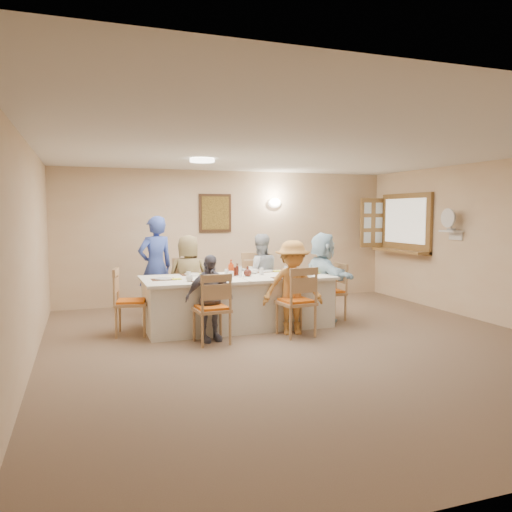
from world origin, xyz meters
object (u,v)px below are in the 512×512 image
object	(u,v)px
chair_back_left	(187,289)
diner_front_left	(209,298)
diner_back_right	(260,275)
chair_front_right	(296,301)
diner_back_left	(189,278)
desk_fan	(450,222)
diner_right_end	(323,276)
condiment_ketchup	(231,268)
diner_front_right	(293,287)
serving_hatch	(406,223)
chair_left_end	(131,301)
dining_table	(238,302)
chair_right_end	(330,291)
chair_front_left	(212,308)
caregiver	(156,267)
chair_back_right	(258,283)

from	to	relation	value
chair_back_left	diner_front_left	bearing A→B (deg)	-86.64
diner_back_right	chair_front_right	bearing A→B (deg)	97.87
chair_back_left	diner_back_left	xyz separation A→B (m)	(0.00, -0.12, 0.19)
desk_fan	diner_front_left	distance (m)	4.35
diner_right_end	condiment_ketchup	world-z (taller)	diner_right_end
desk_fan	condiment_ketchup	world-z (taller)	desk_fan
diner_front_right	condiment_ketchup	distance (m)	1.02
serving_hatch	chair_left_end	size ratio (longest dim) A/B	1.58
desk_fan	chair_left_end	xyz separation A→B (m)	(-5.17, 0.28, -1.08)
serving_hatch	diner_back_right	distance (m)	3.26
diner_front_right	dining_table	bearing A→B (deg)	143.23
chair_back_left	diner_front_right	xyz separation A→B (m)	(1.20, -1.48, 0.17)
diner_back_right	condiment_ketchup	xyz separation A→B (m)	(-0.69, -0.64, 0.21)
condiment_ketchup	desk_fan	bearing A→B (deg)	-4.84
chair_right_end	serving_hatch	bearing A→B (deg)	116.42
diner_right_end	condiment_ketchup	size ratio (longest dim) A/B	5.57
chair_back_left	diner_right_end	size ratio (longest dim) A/B	0.70
serving_hatch	dining_table	size ratio (longest dim) A/B	0.53
diner_back_right	diner_front_right	size ratio (longest dim) A/B	1.03
condiment_ketchup	chair_left_end	bearing A→B (deg)	-178.52
serving_hatch	desk_fan	distance (m)	1.36
chair_front_left	diner_back_left	xyz separation A→B (m)	(0.00, 1.48, 0.21)
desk_fan	chair_right_end	bearing A→B (deg)	172.40
chair_right_end	condiment_ketchup	bearing A→B (deg)	-91.14
condiment_ketchup	diner_front_left	bearing A→B (deg)	-125.48
chair_left_end	diner_front_left	xyz separation A→B (m)	(0.95, -0.68, 0.10)
dining_table	condiment_ketchup	distance (m)	0.51
chair_left_end	chair_right_end	xyz separation A→B (m)	(3.10, 0.00, -0.02)
diner_front_left	diner_front_right	xyz separation A→B (m)	(1.20, 0.00, 0.08)
desk_fan	diner_back_left	xyz separation A→B (m)	(-4.22, 0.96, -0.87)
diner_right_end	caregiver	world-z (taller)	caregiver
chair_right_end	diner_right_end	xyz separation A→B (m)	(-0.13, 0.00, 0.25)
chair_front_right	caregiver	xyz separation A→B (m)	(-1.65, 1.95, 0.34)
chair_front_right	chair_back_left	bearing A→B (deg)	-59.44
chair_back_right	chair_left_end	bearing A→B (deg)	-155.25
condiment_ketchup	diner_right_end	bearing A→B (deg)	-1.43
serving_hatch	chair_front_left	distance (m)	4.83
desk_fan	dining_table	xyz separation A→B (m)	(-3.62, 0.28, -1.17)
chair_back_right	diner_front_right	world-z (taller)	diner_front_right
diner_front_left	diner_right_end	xyz separation A→B (m)	(2.02, 0.68, 0.12)
chair_front_right	chair_right_end	size ratio (longest dim) A/B	1.08
serving_hatch	diner_back_left	xyz separation A→B (m)	(-4.33, -0.39, -0.82)
desk_fan	diner_right_end	xyz separation A→B (m)	(-2.20, 0.28, -0.85)
desk_fan	diner_back_right	world-z (taller)	desk_fan
diner_front_left	condiment_ketchup	world-z (taller)	diner_front_left
desk_fan	diner_front_right	size ratio (longest dim) A/B	0.23
chair_back_left	diner_right_end	bearing A→B (deg)	-18.25
chair_front_left	diner_front_right	bearing A→B (deg)	-178.20
diner_back_right	diner_right_end	xyz separation A→B (m)	(0.82, -0.68, 0.02)
chair_back_left	chair_back_right	xyz separation A→B (m)	(1.20, 0.00, 0.03)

